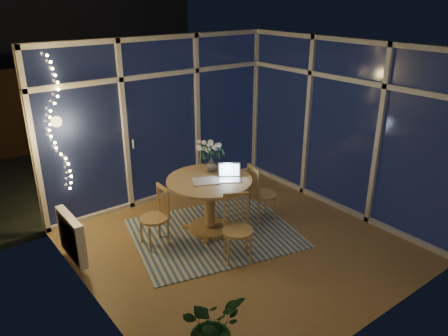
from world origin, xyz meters
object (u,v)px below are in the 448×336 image
(flower_vase, at_px, (212,164))
(chair_right, at_px, (263,193))
(chair_left, at_px, (154,217))
(potted_plant, at_px, (212,335))
(dining_table, at_px, (210,206))
(chair_front, at_px, (238,229))
(laptop, at_px, (230,172))

(flower_vase, bearing_deg, chair_right, -37.32)
(chair_left, height_order, potted_plant, chair_left)
(chair_right, bearing_deg, potted_plant, 141.31)
(dining_table, xyz_separation_m, flower_vase, (0.20, 0.22, 0.51))
(dining_table, bearing_deg, potted_plant, -125.33)
(chair_front, bearing_deg, chair_left, 154.36)
(chair_front, distance_m, laptop, 0.86)
(chair_right, distance_m, potted_plant, 2.85)
(chair_left, bearing_deg, chair_front, 37.60)
(dining_table, xyz_separation_m, chair_left, (-0.81, 0.14, 0.02))
(potted_plant, bearing_deg, dining_table, 54.67)
(chair_front, height_order, potted_plant, chair_front)
(chair_right, distance_m, flower_vase, 0.87)
(dining_table, relative_size, chair_right, 1.30)
(flower_vase, bearing_deg, potted_plant, -126.05)
(chair_left, bearing_deg, potted_plant, -13.39)
(potted_plant, bearing_deg, flower_vase, 53.95)
(chair_right, height_order, flower_vase, flower_vase)
(laptop, bearing_deg, dining_table, 171.40)
(laptop, distance_m, potted_plant, 2.51)
(potted_plant, bearing_deg, chair_right, 38.80)
(chair_left, distance_m, potted_plant, 2.25)
(chair_front, height_order, flower_vase, flower_vase)
(chair_left, bearing_deg, flower_vase, 96.94)
(chair_right, height_order, potted_plant, chair_right)
(dining_table, height_order, potted_plant, dining_table)
(chair_left, relative_size, laptop, 2.74)
(flower_vase, distance_m, potted_plant, 2.81)
(dining_table, xyz_separation_m, chair_front, (-0.15, -0.81, 0.04))
(laptop, distance_m, flower_vase, 0.41)
(chair_left, xyz_separation_m, chair_right, (1.60, -0.38, 0.03))
(dining_table, relative_size, flower_vase, 5.63)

